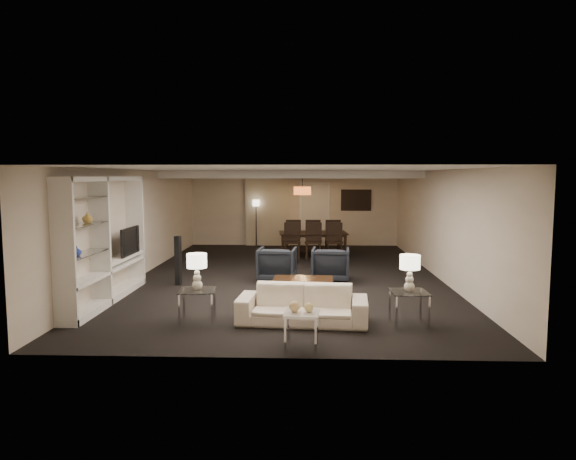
# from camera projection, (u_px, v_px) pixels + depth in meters

# --- Properties ---
(floor) EXTENTS (11.00, 11.00, 0.00)m
(floor) POSITION_uv_depth(u_px,v_px,m) (288.00, 276.00, 12.14)
(floor) COLOR black
(floor) RESTS_ON ground
(ceiling) EXTENTS (7.00, 11.00, 0.02)m
(ceiling) POSITION_uv_depth(u_px,v_px,m) (288.00, 170.00, 11.88)
(ceiling) COLOR silver
(ceiling) RESTS_ON ground
(wall_back) EXTENTS (7.00, 0.02, 2.50)m
(wall_back) POSITION_uv_depth(u_px,v_px,m) (294.00, 209.00, 17.47)
(wall_back) COLOR beige
(wall_back) RESTS_ON ground
(wall_front) EXTENTS (7.00, 0.02, 2.50)m
(wall_front) POSITION_uv_depth(u_px,v_px,m) (272.00, 263.00, 6.54)
(wall_front) COLOR beige
(wall_front) RESTS_ON ground
(wall_left) EXTENTS (0.02, 11.00, 2.50)m
(wall_left) POSITION_uv_depth(u_px,v_px,m) (140.00, 223.00, 12.14)
(wall_left) COLOR beige
(wall_left) RESTS_ON ground
(wall_right) EXTENTS (0.02, 11.00, 2.50)m
(wall_right) POSITION_uv_depth(u_px,v_px,m) (439.00, 224.00, 11.88)
(wall_right) COLOR beige
(wall_right) RESTS_ON ground
(ceiling_soffit) EXTENTS (7.00, 4.00, 0.20)m
(ceiling_soffit) POSITION_uv_depth(u_px,v_px,m) (292.00, 175.00, 15.36)
(ceiling_soffit) COLOR silver
(ceiling_soffit) RESTS_ON ceiling
(curtains) EXTENTS (1.50, 0.12, 2.40)m
(curtains) POSITION_uv_depth(u_px,v_px,m) (268.00, 210.00, 17.43)
(curtains) COLOR beige
(curtains) RESTS_ON wall_back
(door) EXTENTS (0.90, 0.05, 2.10)m
(door) POSITION_uv_depth(u_px,v_px,m) (315.00, 215.00, 17.44)
(door) COLOR silver
(door) RESTS_ON wall_back
(painting) EXTENTS (0.95, 0.04, 0.65)m
(painting) POSITION_uv_depth(u_px,v_px,m) (356.00, 200.00, 17.32)
(painting) COLOR #142D38
(painting) RESTS_ON wall_back
(media_unit) EXTENTS (0.38, 3.40, 2.35)m
(media_unit) POSITION_uv_depth(u_px,v_px,m) (106.00, 240.00, 9.55)
(media_unit) COLOR white
(media_unit) RESTS_ON wall_left
(pendant_light) EXTENTS (0.52, 0.52, 0.24)m
(pendant_light) POSITION_uv_depth(u_px,v_px,m) (302.00, 191.00, 15.40)
(pendant_light) COLOR #D8591E
(pendant_light) RESTS_ON ceiling_soffit
(sofa) EXTENTS (2.13, 0.98, 0.61)m
(sofa) POSITION_uv_depth(u_px,v_px,m) (302.00, 304.00, 8.24)
(sofa) COLOR beige
(sofa) RESTS_ON floor
(coffee_table) EXTENTS (1.16, 0.71, 0.41)m
(coffee_table) POSITION_uv_depth(u_px,v_px,m) (303.00, 289.00, 9.84)
(coffee_table) COLOR black
(coffee_table) RESTS_ON floor
(armchair_left) EXTENTS (0.89, 0.91, 0.77)m
(armchair_left) POSITION_uv_depth(u_px,v_px,m) (277.00, 264.00, 11.54)
(armchair_left) COLOR black
(armchair_left) RESTS_ON floor
(armchair_right) EXTENTS (0.89, 0.91, 0.77)m
(armchair_right) POSITION_uv_depth(u_px,v_px,m) (331.00, 264.00, 11.49)
(armchair_right) COLOR black
(armchair_right) RESTS_ON floor
(side_table_left) EXTENTS (0.62, 0.62, 0.53)m
(side_table_left) POSITION_uv_depth(u_px,v_px,m) (198.00, 306.00, 8.31)
(side_table_left) COLOR silver
(side_table_left) RESTS_ON floor
(side_table_right) EXTENTS (0.59, 0.59, 0.53)m
(side_table_right) POSITION_uv_depth(u_px,v_px,m) (409.00, 308.00, 8.18)
(side_table_right) COLOR white
(side_table_right) RESTS_ON floor
(table_lamp_left) EXTENTS (0.36, 0.36, 0.59)m
(table_lamp_left) POSITION_uv_depth(u_px,v_px,m) (197.00, 272.00, 8.25)
(table_lamp_left) COLOR beige
(table_lamp_left) RESTS_ON side_table_left
(table_lamp_right) EXTENTS (0.33, 0.33, 0.59)m
(table_lamp_right) POSITION_uv_depth(u_px,v_px,m) (410.00, 273.00, 8.13)
(table_lamp_right) COLOR beige
(table_lamp_right) RESTS_ON side_table_right
(marble_table) EXTENTS (0.51, 0.51, 0.47)m
(marble_table) POSITION_uv_depth(u_px,v_px,m) (302.00, 329.00, 7.16)
(marble_table) COLOR white
(marble_table) RESTS_ON floor
(gold_gourd_a) EXTENTS (0.15, 0.15, 0.15)m
(gold_gourd_a) POSITION_uv_depth(u_px,v_px,m) (295.00, 307.00, 7.13)
(gold_gourd_a) COLOR #D9B373
(gold_gourd_a) RESTS_ON marble_table
(gold_gourd_b) EXTENTS (0.13, 0.13, 0.13)m
(gold_gourd_b) POSITION_uv_depth(u_px,v_px,m) (309.00, 307.00, 7.12)
(gold_gourd_b) COLOR #ECD47D
(gold_gourd_b) RESTS_ON marble_table
(television) EXTENTS (0.98, 0.13, 0.57)m
(television) POSITION_uv_depth(u_px,v_px,m) (125.00, 241.00, 10.51)
(television) COLOR black
(television) RESTS_ON media_unit
(vase_blue) EXTENTS (0.15, 0.15, 0.16)m
(vase_blue) POSITION_uv_depth(u_px,v_px,m) (77.00, 251.00, 8.36)
(vase_blue) COLOR #293DB1
(vase_blue) RESTS_ON media_unit
(vase_amber) EXTENTS (0.18, 0.18, 0.19)m
(vase_amber) POSITION_uv_depth(u_px,v_px,m) (88.00, 217.00, 8.77)
(vase_amber) COLOR gold
(vase_amber) RESTS_ON media_unit
(floor_speaker) EXTENTS (0.14, 0.14, 1.07)m
(floor_speaker) POSITION_uv_depth(u_px,v_px,m) (178.00, 261.00, 11.11)
(floor_speaker) COLOR black
(floor_speaker) RESTS_ON floor
(dining_table) EXTENTS (2.06, 1.23, 0.70)m
(dining_table) POSITION_uv_depth(u_px,v_px,m) (313.00, 244.00, 15.18)
(dining_table) COLOR black
(dining_table) RESTS_ON floor
(chair_nl) EXTENTS (0.50, 0.50, 1.04)m
(chair_nl) POSITION_uv_depth(u_px,v_px,m) (292.00, 241.00, 14.53)
(chair_nl) COLOR black
(chair_nl) RESTS_ON floor
(chair_nm) EXTENTS (0.51, 0.51, 1.04)m
(chair_nm) POSITION_uv_depth(u_px,v_px,m) (313.00, 241.00, 14.51)
(chair_nm) COLOR black
(chair_nm) RESTS_ON floor
(chair_nr) EXTENTS (0.49, 0.49, 1.04)m
(chair_nr) POSITION_uv_depth(u_px,v_px,m) (335.00, 241.00, 14.49)
(chair_nr) COLOR black
(chair_nr) RESTS_ON floor
(chair_fl) EXTENTS (0.49, 0.49, 1.04)m
(chair_fl) POSITION_uv_depth(u_px,v_px,m) (293.00, 236.00, 15.83)
(chair_fl) COLOR black
(chair_fl) RESTS_ON floor
(chair_fm) EXTENTS (0.49, 0.49, 1.04)m
(chair_fm) POSITION_uv_depth(u_px,v_px,m) (313.00, 236.00, 15.80)
(chair_fm) COLOR black
(chair_fm) RESTS_ON floor
(chair_fr) EXTENTS (0.50, 0.50, 1.04)m
(chair_fr) POSITION_uv_depth(u_px,v_px,m) (332.00, 236.00, 15.78)
(chair_fr) COLOR black
(chair_fr) RESTS_ON floor
(floor_lamp) EXTENTS (0.28, 0.28, 1.57)m
(floor_lamp) POSITION_uv_depth(u_px,v_px,m) (256.00, 223.00, 17.27)
(floor_lamp) COLOR black
(floor_lamp) RESTS_ON floor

